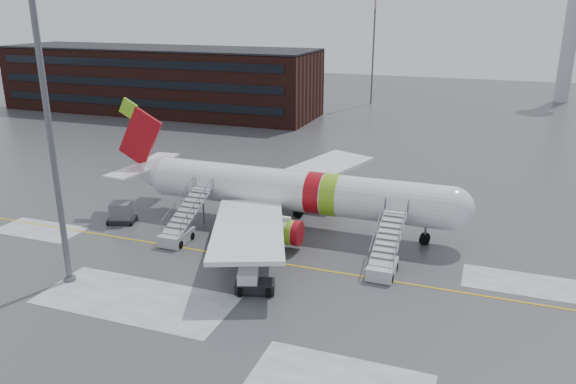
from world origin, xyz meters
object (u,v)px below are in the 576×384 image
at_px(pushback_tug, 252,283).
at_px(light_mast_near, 43,85).
at_px(airstair_fwd, 384,258).
at_px(airstair_aft, 181,228).
at_px(airliner, 286,190).
at_px(uld_container, 121,213).

height_order(pushback_tug, light_mast_near, light_mast_near).
bearing_deg(airstair_fwd, light_mast_near, -156.09).
bearing_deg(airstair_fwd, airstair_aft, 180.00).
relative_size(airliner, uld_container, 12.00).
height_order(airliner, airstair_fwd, airliner).
height_order(airliner, uld_container, airliner).
distance_m(airstair_aft, pushback_tug, 11.86).
bearing_deg(pushback_tug, airstair_aft, 145.78).
distance_m(airstair_fwd, uld_container, 25.62).
xyz_separation_m(airliner, pushback_tug, (2.30, -13.20, -2.70)).
bearing_deg(pushback_tug, uld_container, 154.28).
bearing_deg(airstair_fwd, uld_container, 176.34).
relative_size(pushback_tug, light_mast_near, 0.11).
distance_m(airliner, uld_container, 15.92).
xyz_separation_m(airliner, uld_container, (-14.94, -4.90, -2.47)).
xyz_separation_m(airstair_fwd, airstair_aft, (-18.13, 0.00, 0.00)).
bearing_deg(light_mast_near, uld_container, 107.10).
height_order(airstair_aft, light_mast_near, light_mast_near).
height_order(airstair_aft, pushback_tug, airstair_aft).
distance_m(pushback_tug, uld_container, 19.14).
height_order(airliner, airstair_aft, airliner).
relative_size(airstair_aft, uld_container, 2.64).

